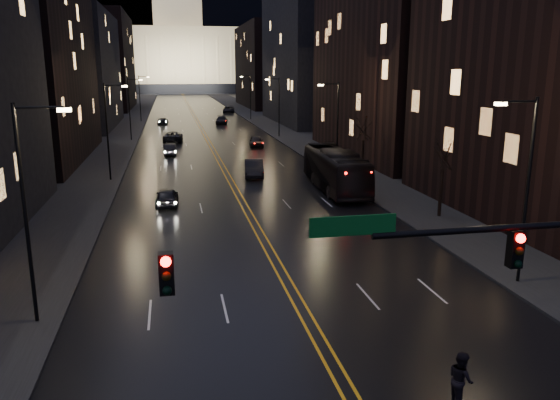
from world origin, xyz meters
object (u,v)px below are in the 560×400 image
bus (335,170)px  receding_car_a (254,168)px  oncoming_car_b (170,149)px  pedestrian_b (461,379)px  oncoming_car_a (167,197)px

bus → receding_car_a: bus is taller
oncoming_car_b → pedestrian_b: pedestrian_b is taller
oncoming_car_b → receding_car_a: receding_car_a is taller
oncoming_car_b → pedestrian_b: size_ratio=2.30×
bus → pedestrian_b: 31.33m
oncoming_car_a → oncoming_car_b: (0.31, 25.80, -0.00)m
bus → receding_car_a: bearing=131.7°
bus → oncoming_car_b: size_ratio=3.02×
bus → pedestrian_b: (-5.32, -30.86, -0.85)m
receding_car_a → pedestrian_b: size_ratio=2.77×
bus → pedestrian_b: size_ratio=6.94×
oncoming_car_a → receding_car_a: (8.28, 10.22, 0.14)m
receding_car_a → pedestrian_b: (0.68, -38.12, 0.08)m
receding_car_a → bus: bearing=-43.3°
bus → oncoming_car_a: bearing=-166.1°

